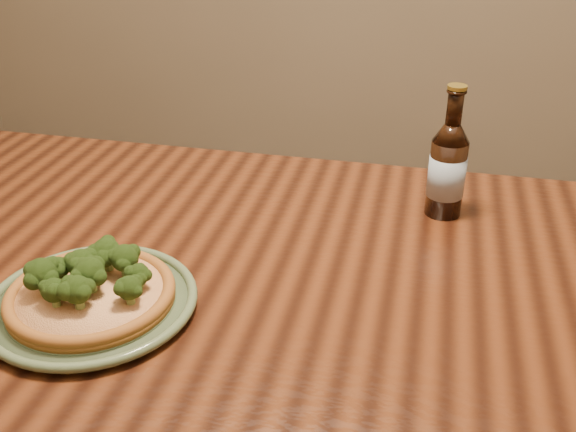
% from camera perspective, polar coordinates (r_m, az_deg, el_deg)
% --- Properties ---
extents(table, '(1.60, 0.90, 0.75)m').
position_cam_1_polar(table, '(1.06, -2.09, -9.27)').
color(table, '#4A220F').
rests_on(table, ground).
extents(plate, '(0.29, 0.29, 0.02)m').
position_cam_1_polar(plate, '(0.98, -16.25, -7.03)').
color(plate, '#546646').
rests_on(plate, table).
extents(pizza, '(0.23, 0.23, 0.07)m').
position_cam_1_polar(pizza, '(0.97, -16.41, -5.98)').
color(pizza, '#975922').
rests_on(pizza, plate).
extents(beer_bottle, '(0.06, 0.06, 0.23)m').
position_cam_1_polar(beer_bottle, '(1.18, 13.34, 3.94)').
color(beer_bottle, black).
rests_on(beer_bottle, table).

